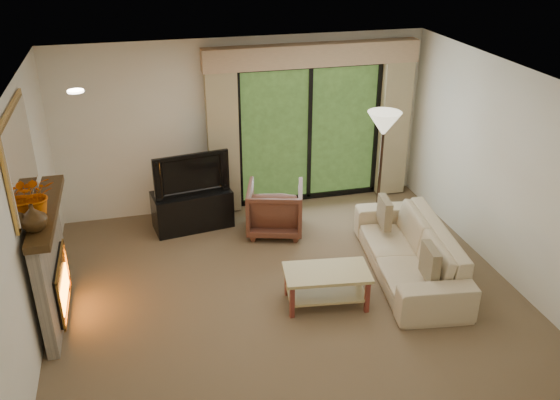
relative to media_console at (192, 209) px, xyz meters
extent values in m
plane|color=brown|center=(0.90, -1.95, -0.28)|extent=(5.50, 5.50, 0.00)
plane|color=white|center=(0.90, -1.95, 2.32)|extent=(5.50, 5.50, 0.00)
plane|color=white|center=(0.90, 0.55, 1.02)|extent=(5.00, 0.00, 5.00)
plane|color=white|center=(0.90, -4.45, 1.02)|extent=(5.00, 0.00, 5.00)
plane|color=white|center=(-1.85, -1.95, 1.02)|extent=(0.00, 5.00, 5.00)
plane|color=white|center=(3.65, -1.95, 1.02)|extent=(0.00, 5.00, 5.00)
cube|color=tan|center=(0.55, 0.39, 0.92)|extent=(0.45, 0.18, 2.35)
cube|color=tan|center=(3.25, 0.39, 0.92)|extent=(0.45, 0.18, 2.35)
cube|color=tan|center=(1.90, 0.41, 2.04)|extent=(3.20, 0.24, 0.32)
cube|color=black|center=(0.00, 0.00, 0.00)|extent=(1.17, 0.66, 0.56)
imported|color=black|center=(0.00, 0.00, 0.59)|extent=(1.08, 0.29, 0.62)
imported|color=brown|center=(1.13, -0.43, 0.08)|extent=(0.96, 0.97, 0.72)
imported|color=#C5B08A|center=(2.51, -1.93, 0.05)|extent=(1.18, 2.36, 0.66)
cube|color=#503421|center=(2.43, -2.58, 0.28)|extent=(0.16, 0.41, 0.40)
cube|color=#503421|center=(2.43, -1.27, 0.28)|extent=(0.15, 0.40, 0.39)
imported|color=#362410|center=(-1.71, -2.25, 1.23)|extent=(0.28, 0.28, 0.27)
imported|color=#D15908|center=(-1.71, -1.91, 1.31)|extent=(0.43, 0.38, 0.43)
camera|label=1|loc=(-0.63, -7.74, 3.87)|focal=38.00mm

